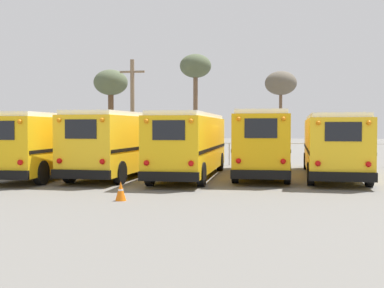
{
  "coord_description": "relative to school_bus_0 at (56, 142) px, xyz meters",
  "views": [
    {
      "loc": [
        3.94,
        -23.09,
        2.42
      ],
      "look_at": [
        0.0,
        0.2,
        1.58
      ],
      "focal_mm": 45.0,
      "sensor_mm": 36.0,
      "label": 1
    }
  ],
  "objects": [
    {
      "name": "school_bus_0",
      "position": [
        0.0,
        0.0,
        0.0
      ],
      "size": [
        2.73,
        10.75,
        3.04
      ],
      "color": "yellow",
      "rests_on": "ground"
    },
    {
      "name": "bare_tree_2",
      "position": [
        -1.71,
        13.22,
        3.99
      ],
      "size": [
        2.63,
        2.63,
        6.86
      ],
      "color": "brown",
      "rests_on": "ground"
    },
    {
      "name": "traffic_cone",
      "position": [
        5.8,
        -7.47,
        -1.35
      ],
      "size": [
        0.36,
        0.36,
        0.64
      ],
      "color": "orange",
      "rests_on": "ground"
    },
    {
      "name": "fence_line",
      "position": [
        6.79,
        7.76,
        -0.68
      ],
      "size": [
        21.63,
        0.06,
        1.42
      ],
      "color": "#939399",
      "rests_on": "ground"
    },
    {
      "name": "school_bus_2",
      "position": [
        6.79,
        0.19,
        0.0
      ],
      "size": [
        2.46,
        9.93,
        3.06
      ],
      "color": "yellow",
      "rests_on": "ground"
    },
    {
      "name": "bare_tree_0",
      "position": [
        4.06,
        18.64,
        5.75
      ],
      "size": [
        2.72,
        2.72,
        8.71
      ],
      "color": "brown",
      "rests_on": "ground"
    },
    {
      "name": "bare_tree_1",
      "position": [
        11.3,
        16.9,
        4.2
      ],
      "size": [
        2.55,
        2.55,
        6.91
      ],
      "color": "brown",
      "rests_on": "ground"
    },
    {
      "name": "school_bus_3",
      "position": [
        10.18,
        1.64,
        0.05
      ],
      "size": [
        2.56,
        9.88,
        3.16
      ],
      "color": "#EAAA0F",
      "rests_on": "ground"
    },
    {
      "name": "school_bus_4",
      "position": [
        13.57,
        1.56,
        -0.04
      ],
      "size": [
        2.95,
        10.48,
        2.99
      ],
      "color": "yellow",
      "rests_on": "ground"
    },
    {
      "name": "utility_pole",
      "position": [
        0.84,
        10.46,
        2.07
      ],
      "size": [
        1.8,
        0.29,
        7.19
      ],
      "color": "#75604C",
      "rests_on": "ground"
    },
    {
      "name": "ground_plane",
      "position": [
        6.79,
        0.54,
        -1.67
      ],
      "size": [
        160.0,
        160.0,
        0.0
      ],
      "primitive_type": "plane",
      "color": "#66635E"
    },
    {
      "name": "school_bus_1",
      "position": [
        3.39,
        0.21,
        0.03
      ],
      "size": [
        2.98,
        9.55,
        3.11
      ],
      "color": "yellow",
      "rests_on": "ground"
    }
  ]
}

